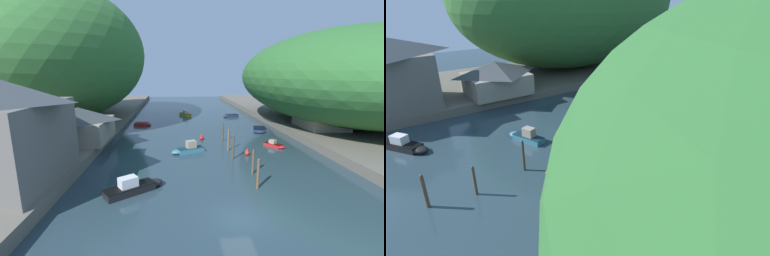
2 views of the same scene
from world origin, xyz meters
The scene contains 18 objects.
water_surface centered at (0.00, 30.00, 0.00)m, with size 130.00×130.00×0.00m, color #283D47.
left_bank centered at (-25.62, 30.00, 0.59)m, with size 22.00×120.00×1.18m.
boathouse_shed centered at (-17.80, 19.02, 3.61)m, with size 8.38×9.20×4.70m.
boat_mid_channel centered at (-2.97, 16.10, 0.48)m, with size 4.68×2.82×1.60m.
boat_cabin_cruiser centered at (-10.88, 34.68, 0.26)m, with size 3.55×2.34×0.53m.
boat_yellow_tender centered at (9.81, 18.00, 0.29)m, with size 2.71×3.25×0.94m.
boat_moored_right centered at (10.88, 27.96, 0.24)m, with size 3.35×5.05×0.49m.
boat_far_upstream centered at (-8.29, 5.00, 0.48)m, with size 5.45×4.36×1.57m.
boat_white_cruiser centered at (-2.05, 45.89, 0.46)m, with size 3.23×5.03×1.47m.
boat_red_skiff centered at (8.79, 43.27, 0.30)m, with size 4.00×2.39×0.60m.
mooring_post_nearest centered at (2.91, 4.85, 1.47)m, with size 0.29×0.29×2.92m.
mooring_post_second centered at (3.53, 8.38, 1.35)m, with size 0.23×0.23×2.69m.
mooring_post_middle centered at (2.53, 13.18, 1.55)m, with size 0.24×0.24×3.08m.
mooring_post_fourth centered at (2.68, 16.71, 1.50)m, with size 0.27×0.27×2.99m.
mooring_post_farthest centered at (2.88, 21.61, 1.51)m, with size 0.21×0.21×3.01m.
channel_buoy_near centered at (-0.37, 22.50, 0.39)m, with size 0.67×0.67×1.01m.
channel_buoy_far centered at (4.69, 14.48, 0.35)m, with size 0.61×0.61×0.91m.
person_on_quay centered at (-17.06, 20.52, 2.15)m, with size 0.29×0.41×1.69m.
Camera 2 is at (24.53, 3.33, 14.99)m, focal length 28.00 mm.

